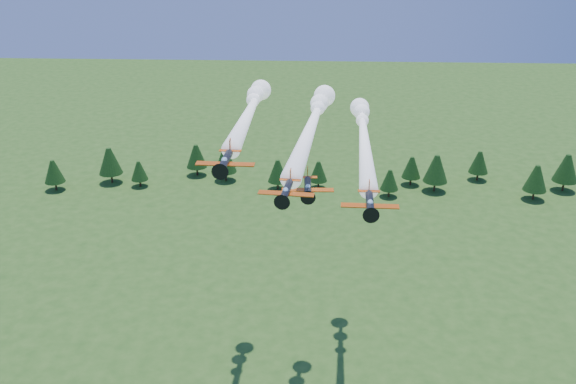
{
  "coord_description": "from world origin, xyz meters",
  "views": [
    {
      "loc": [
        2.59,
        -75.98,
        78.13
      ],
      "look_at": [
        -0.94,
        0.0,
        45.34
      ],
      "focal_mm": 40.0,
      "sensor_mm": 36.0,
      "label": 1
    }
  ],
  "objects_px": {
    "plane_lead": "(313,122)",
    "plane_right": "(364,134)",
    "plane_left": "(250,110)",
    "plane_slot": "(308,187)"
  },
  "relations": [
    {
      "from": "plane_left",
      "to": "plane_slot",
      "type": "relative_size",
      "value": 5.22
    },
    {
      "from": "plane_lead",
      "to": "plane_slot",
      "type": "xyz_separation_m",
      "value": [
        -0.51,
        -8.4,
        -7.12
      ]
    },
    {
      "from": "plane_right",
      "to": "plane_slot",
      "type": "distance_m",
      "value": 21.87
    },
    {
      "from": "plane_lead",
      "to": "plane_slot",
      "type": "relative_size",
      "value": 5.75
    },
    {
      "from": "plane_left",
      "to": "plane_right",
      "type": "bearing_deg",
      "value": 13.74
    },
    {
      "from": "plane_lead",
      "to": "plane_left",
      "type": "relative_size",
      "value": 1.1
    },
    {
      "from": "plane_lead",
      "to": "plane_slot",
      "type": "height_order",
      "value": "plane_lead"
    },
    {
      "from": "plane_lead",
      "to": "plane_left",
      "type": "distance_m",
      "value": 12.67
    },
    {
      "from": "plane_lead",
      "to": "plane_left",
      "type": "height_order",
      "value": "plane_lead"
    },
    {
      "from": "plane_lead",
      "to": "plane_right",
      "type": "height_order",
      "value": "plane_lead"
    }
  ]
}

